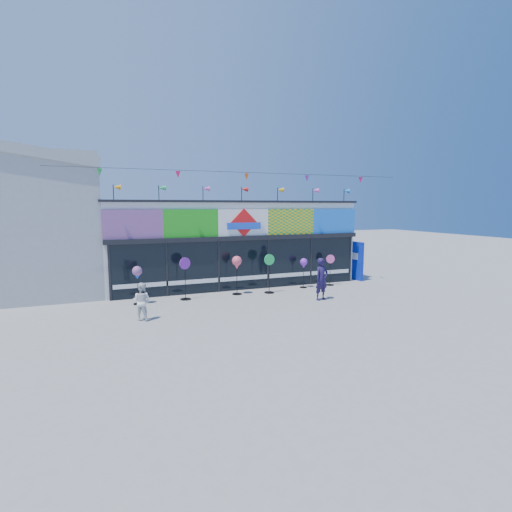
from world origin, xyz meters
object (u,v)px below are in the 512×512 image
spinner_2 (237,264)px  spinner_3 (269,273)px  spinner_5 (330,269)px  adult_man (322,279)px  spinner_1 (185,277)px  spinner_0 (137,274)px  child (142,301)px  spinner_4 (304,264)px  blue_sign (356,261)px

spinner_2 → spinner_3: size_ratio=0.98×
spinner_5 → adult_man: 3.20m
spinner_1 → adult_man: size_ratio=1.01×
spinner_0 → spinner_3: (5.62, -0.04, -0.30)m
spinner_0 → spinner_5: (9.08, 0.45, -0.42)m
spinner_2 → adult_man: (2.89, -2.27, -0.49)m
spinner_5 → child: bearing=-163.1°
spinner_4 → spinner_5: size_ratio=0.94×
spinner_4 → adult_man: (-0.52, -2.48, -0.26)m
spinner_2 → spinner_4: 3.42m
blue_sign → spinner_1: (-9.23, -1.14, -0.08)m
blue_sign → spinner_1: size_ratio=1.14×
spinner_1 → spinner_2: bearing=3.2°
spinner_0 → spinner_3: 5.63m
spinner_1 → adult_man: spinner_1 is taller
spinner_1 → spinner_3: size_ratio=1.01×
spinner_4 → spinner_5: bearing=1.0°
spinner_4 → child: size_ratio=1.09×
spinner_3 → spinner_4: spinner_3 is taller
spinner_3 → spinner_5: bearing=8.1°
spinner_2 → adult_man: 3.70m
spinner_2 → spinner_5: size_ratio=1.13×
blue_sign → spinner_3: size_ratio=1.15×
spinner_2 → spinner_1: bearing=-176.8°
spinner_5 → spinner_4: bearing=-179.0°
spinner_1 → spinner_2: spinner_1 is taller
spinner_2 → child: 5.04m
spinner_4 → child: (-7.69, -2.76, -0.48)m
spinner_5 → adult_man: size_ratio=0.87×
blue_sign → spinner_3: blue_sign is taller
blue_sign → spinner_2: blue_sign is taller
spinner_5 → blue_sign: bearing=20.6°
adult_man → child: (-7.17, -0.29, -0.22)m
spinner_4 → spinner_2: bearing=-176.5°
spinner_5 → child: (-9.17, -2.79, -0.15)m
spinner_4 → spinner_5: spinner_5 is taller
blue_sign → spinner_0: bearing=-178.8°
spinner_0 → child: spinner_0 is taller
spinner_0 → spinner_1: bearing=2.6°
spinner_3 → spinner_2: bearing=169.9°
spinner_2 → spinner_5: bearing=2.7°
blue_sign → spinner_5: size_ratio=1.33×
blue_sign → child: (-11.22, -3.56, -0.36)m
spinner_4 → spinner_5: (1.48, 0.03, -0.33)m
spinner_1 → child: (-1.99, -2.43, -0.28)m
adult_man → spinner_5: bearing=38.0°
spinner_0 → adult_man: bearing=-16.2°
spinner_0 → spinner_2: (4.19, 0.22, 0.14)m
spinner_1 → adult_man: 5.61m
spinner_0 → spinner_5: size_ratio=1.01×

